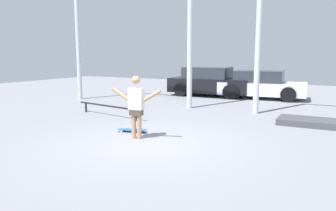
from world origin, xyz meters
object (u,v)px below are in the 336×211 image
object	(u,v)px
skateboarder	(136,104)
grind_rail	(109,107)
manual_pad	(321,123)
parked_car_black	(210,82)
skateboard	(132,130)
parked_car_white	(261,85)

from	to	relation	value
skateboarder	grind_rail	world-z (taller)	skateboarder
skateboarder	grind_rail	distance (m)	3.31
manual_pad	parked_car_black	bearing A→B (deg)	136.57
skateboard	parked_car_white	size ratio (longest dim) A/B	0.20
skateboard	grind_rail	size ratio (longest dim) A/B	0.26
manual_pad	parked_car_white	distance (m)	6.18
skateboarder	parked_car_white	distance (m)	9.26
grind_rail	parked_car_white	xyz separation A→B (m)	(3.54, 7.11, 0.34)
parked_car_white	manual_pad	bearing A→B (deg)	-66.58
skateboarder	parked_car_black	bearing A→B (deg)	93.19
parked_car_black	grind_rail	bearing A→B (deg)	-100.59
grind_rail	skateboarder	bearing A→B (deg)	-39.87
parked_car_black	skateboard	bearing A→B (deg)	-85.59
grind_rail	parked_car_white	size ratio (longest dim) A/B	0.75
manual_pad	grind_rail	xyz separation A→B (m)	(-6.49, -1.70, 0.21)
parked_car_black	parked_car_white	size ratio (longest dim) A/B	1.01
grind_rail	manual_pad	bearing A→B (deg)	14.67
skateboard	parked_car_black	world-z (taller)	parked_car_black
manual_pad	grind_rail	size ratio (longest dim) A/B	0.78
manual_pad	parked_car_white	world-z (taller)	parked_car_white
parked_car_white	skateboarder	bearing A→B (deg)	-101.62
skateboard	parked_car_white	xyz separation A→B (m)	(1.53, 8.68, 0.58)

